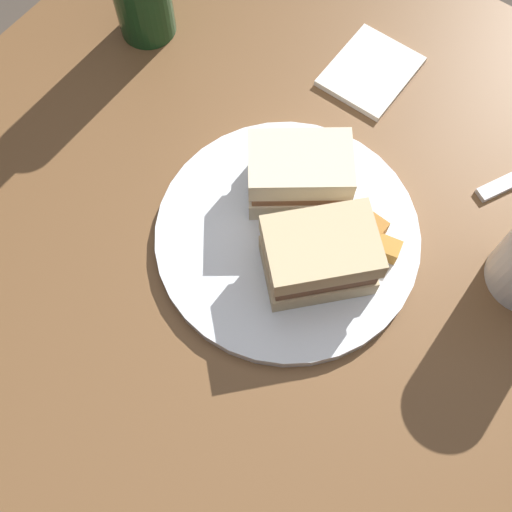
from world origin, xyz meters
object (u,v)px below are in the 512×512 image
napkin (371,71)px  sandwich_half_right (299,175)px  plate (287,236)px  sandwich_half_left (319,256)px

napkin → sandwich_half_right: bearing=7.7°
plate → sandwich_half_right: size_ratio=2.25×
sandwich_half_right → napkin: size_ratio=1.13×
sandwich_half_left → napkin: 0.28m
sandwich_half_left → plate: bearing=-109.5°
plate → sandwich_half_left: sandwich_half_left is taller
plate → sandwich_half_right: 0.07m
sandwich_half_left → sandwich_half_right: size_ratio=1.03×
plate → napkin: size_ratio=2.54×
sandwich_half_right → napkin: bearing=-172.3°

